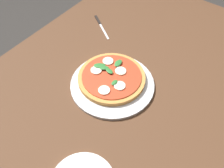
# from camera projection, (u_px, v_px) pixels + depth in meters

# --- Properties ---
(ground_plane) EXTENTS (6.00, 6.00, 0.00)m
(ground_plane) POSITION_uv_depth(u_px,v_px,m) (119.00, 168.00, 1.57)
(ground_plane) COLOR #2D2B28
(dining_table) EXTENTS (1.54, 1.07, 0.73)m
(dining_table) POSITION_uv_depth(u_px,v_px,m) (123.00, 104.00, 1.07)
(dining_table) COLOR #4C301E
(dining_table) RESTS_ON ground_plane
(serving_tray) EXTENTS (0.33, 0.33, 0.01)m
(serving_tray) POSITION_uv_depth(u_px,v_px,m) (112.00, 85.00, 1.03)
(serving_tray) COLOR silver
(serving_tray) RESTS_ON dining_table
(pizza) EXTENTS (0.26, 0.26, 0.03)m
(pizza) POSITION_uv_depth(u_px,v_px,m) (112.00, 77.00, 1.03)
(pizza) COLOR #C6843F
(pizza) RESTS_ON serving_tray
(knife) EXTENTS (0.11, 0.16, 0.01)m
(knife) POSITION_uv_depth(u_px,v_px,m) (100.00, 24.00, 1.28)
(knife) COLOR black
(knife) RESTS_ON dining_table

